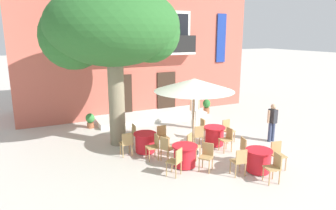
{
  "coord_description": "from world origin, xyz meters",
  "views": [
    {
      "loc": [
        -6.23,
        -10.33,
        4.42
      ],
      "look_at": [
        -0.61,
        1.55,
        1.3
      ],
      "focal_mm": 32.46,
      "sensor_mm": 36.0,
      "label": 1
    }
  ],
  "objects": [
    {
      "name": "cafe_chair_front_3",
      "position": [
        -3.13,
        -0.23,
        0.53
      ],
      "size": [
        0.41,
        0.41,
        0.91
      ],
      "color": "tan",
      "rests_on": "ground"
    },
    {
      "name": "cafe_chair_far_side_0",
      "position": [
        0.27,
        -4.06,
        0.53
      ],
      "size": [
        0.47,
        0.47,
        0.91
      ],
      "color": "tan",
      "rests_on": "ground"
    },
    {
      "name": "cafe_table_near_tree",
      "position": [
        -1.63,
        -1.93,
        0.39
      ],
      "size": [
        0.86,
        0.86,
        0.76
      ],
      "color": "red",
      "rests_on": "ground"
    },
    {
      "name": "cafe_chair_near_tree_3",
      "position": [
        -2.01,
        -1.27,
        0.53
      ],
      "size": [
        0.53,
        0.53,
        0.91
      ],
      "color": "tan",
      "rests_on": "ground"
    },
    {
      "name": "cafe_chair_front_1",
      "position": [
        -1.63,
        -0.1,
        0.53
      ],
      "size": [
        0.41,
        0.41,
        0.91
      ],
      "color": "tan",
      "rests_on": "ground"
    },
    {
      "name": "cafe_chair_near_tree_0",
      "position": [
        -2.21,
        -2.41,
        0.53
      ],
      "size": [
        0.56,
        0.56,
        0.91
      ],
      "color": "tan",
      "rests_on": "ground"
    },
    {
      "name": "ground_planter_left",
      "position": [
        -3.65,
        3.81,
        0.39
      ],
      "size": [
        0.42,
        0.42,
        0.71
      ],
      "color": "#995638",
      "rests_on": "ground"
    },
    {
      "name": "pedestrian_near_entrance",
      "position": [
        2.81,
        -1.29,
        0.9
      ],
      "size": [
        0.53,
        0.35,
        1.6
      ],
      "color": "#384260",
      "rests_on": "ground"
    },
    {
      "name": "cafe_chair_front_2",
      "position": [
        -2.46,
        0.58,
        0.53
      ],
      "size": [
        0.4,
        0.4,
        0.91
      ],
      "color": "tan",
      "rests_on": "ground"
    },
    {
      "name": "cafe_chair_near_tree_1",
      "position": [
        -1.1,
        -2.46,
        0.53
      ],
      "size": [
        0.56,
        0.56,
        0.91
      ],
      "color": "tan",
      "rests_on": "ground"
    },
    {
      "name": "plane_tree",
      "position": [
        -3.13,
        1.21,
        4.56
      ],
      "size": [
        5.2,
        4.57,
        6.21
      ],
      "color": "#7F755B",
      "rests_on": "ground"
    },
    {
      "name": "cafe_chair_middle_3",
      "position": [
        0.43,
        0.12,
        0.53
      ],
      "size": [
        0.44,
        0.44,
        0.91
      ],
      "color": "tan",
      "rests_on": "ground"
    },
    {
      "name": "cafe_chair_far_side_3",
      "position": [
        -0.41,
        -3.28,
        0.53
      ],
      "size": [
        0.45,
        0.45,
        0.91
      ],
      "color": "tan",
      "rests_on": "ground"
    },
    {
      "name": "ground_planter_right",
      "position": [
        2.85,
        3.78,
        0.45
      ],
      "size": [
        0.44,
        0.44,
        0.8
      ],
      "color": "#995638",
      "rests_on": "ground"
    },
    {
      "name": "cafe_chair_middle_1",
      "position": [
        0.5,
        -1.39,
        0.53
      ],
      "size": [
        0.4,
        0.4,
        0.91
      ],
      "color": "tan",
      "rests_on": "ground"
    },
    {
      "name": "cafe_table_front",
      "position": [
        -2.38,
        -0.17,
        0.39
      ],
      "size": [
        0.86,
        0.86,
        0.76
      ],
      "color": "red",
      "rests_on": "ground"
    },
    {
      "name": "building_facade",
      "position": [
        -0.4,
        6.99,
        3.75
      ],
      "size": [
        13.0,
        5.09,
        7.5
      ],
      "color": "#BC5B4C",
      "rests_on": "ground"
    },
    {
      "name": "cafe_chair_middle_2",
      "position": [
        1.16,
        -0.5,
        0.53
      ],
      "size": [
        0.43,
        0.43,
        0.91
      ],
      "color": "tan",
      "rests_on": "ground"
    },
    {
      "name": "entrance_step_platform",
      "position": [
        -0.4,
        4.07,
        0.12
      ],
      "size": [
        5.79,
        1.86,
        0.25
      ],
      "primitive_type": "cube",
      "color": "silver",
      "rests_on": "ground"
    },
    {
      "name": "cafe_chair_near_tree_2",
      "position": [
        -1.07,
        -1.43,
        0.53
      ],
      "size": [
        0.56,
        0.56,
        0.91
      ],
      "color": "tan",
      "rests_on": "ground"
    },
    {
      "name": "cafe_table_middle",
      "position": [
        0.42,
        -0.64,
        0.39
      ],
      "size": [
        0.86,
        0.86,
        0.76
      ],
      "color": "red",
      "rests_on": "ground"
    },
    {
      "name": "cafe_chair_far_side_1",
      "position": [
        1.09,
        -3.36,
        0.53
      ],
      "size": [
        0.46,
        0.46,
        0.91
      ],
      "color": "tan",
      "rests_on": "ground"
    },
    {
      "name": "pedestrian_mid_plaza",
      "position": [
        0.82,
        1.64,
        0.94
      ],
      "size": [
        0.53,
        0.37,
        1.67
      ],
      "color": "silver",
      "rests_on": "ground"
    },
    {
      "name": "cafe_table_far_side",
      "position": [
        0.34,
        -3.31,
        0.39
      ],
      "size": [
        0.86,
        0.86,
        0.76
      ],
      "color": "red",
      "rests_on": "ground"
    },
    {
      "name": "cafe_chair_far_side_2",
      "position": [
        0.43,
        -2.56,
        0.53
      ],
      "size": [
        0.48,
        0.48,
        0.91
      ],
      "color": "tan",
      "rests_on": "ground"
    },
    {
      "name": "ground_plane",
      "position": [
        0.0,
        0.0,
        0.0
      ],
      "size": [
        120.0,
        120.0,
        0.0
      ],
      "primitive_type": "plane",
      "color": "beige"
    },
    {
      "name": "cafe_chair_front_0",
      "position": [
        -2.33,
        -0.92,
        0.53
      ],
      "size": [
        0.41,
        0.41,
        0.91
      ],
      "color": "tan",
      "rests_on": "ground"
    },
    {
      "name": "cafe_chair_middle_0",
      "position": [
        -0.33,
        -0.6,
        0.53
      ],
      "size": [
        0.46,
        0.46,
        0.91
      ],
      "color": "tan",
      "rests_on": "ground"
    },
    {
      "name": "cafe_umbrella",
      "position": [
        -0.81,
        -1.05,
        2.61
      ],
      "size": [
        2.9,
        2.9,
        2.85
      ],
      "color": "#997A56",
      "rests_on": "ground"
    }
  ]
}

